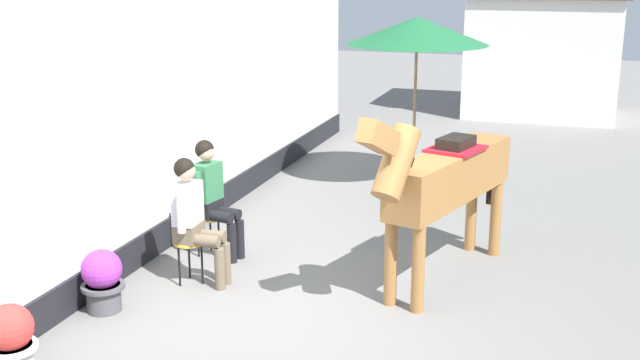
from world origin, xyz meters
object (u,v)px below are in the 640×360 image
saddled_horse_center (445,179)px  seated_visitor_near (194,215)px  seated_visitor_far (212,193)px  cafe_parasol (417,32)px  flower_planter_near (11,339)px  flower_planter_far (102,279)px

saddled_horse_center → seated_visitor_near: bearing=-160.6°
seated_visitor_far → cafe_parasol: bearing=66.0°
flower_planter_near → cafe_parasol: size_ratio=0.25×
seated_visitor_near → cafe_parasol: 4.97m
seated_visitor_near → flower_planter_far: size_ratio=2.17×
seated_visitor_near → saddled_horse_center: (2.51, 0.88, 0.38)m
saddled_horse_center → flower_planter_near: 4.48m
seated_visitor_far → flower_planter_near: size_ratio=2.17×
seated_visitor_far → saddled_horse_center: size_ratio=0.48×
seated_visitor_near → cafe_parasol: cafe_parasol is taller
saddled_horse_center → flower_planter_far: 3.65m
seated_visitor_far → flower_planter_far: seated_visitor_far is taller
seated_visitor_near → flower_planter_near: (-0.56, -2.28, -0.44)m
seated_visitor_far → flower_planter_far: (-0.38, -1.75, -0.44)m
seated_visitor_far → seated_visitor_near: bearing=-77.8°
seated_visitor_far → flower_planter_near: seated_visitor_far is taller
seated_visitor_near → saddled_horse_center: bearing=19.4°
flower_planter_near → flower_planter_far: size_ratio=1.00×
seated_visitor_near → flower_planter_near: 2.39m
flower_planter_near → cafe_parasol: cafe_parasol is taller
seated_visitor_near → flower_planter_far: bearing=-121.1°
seated_visitor_near → flower_planter_near: bearing=-103.8°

